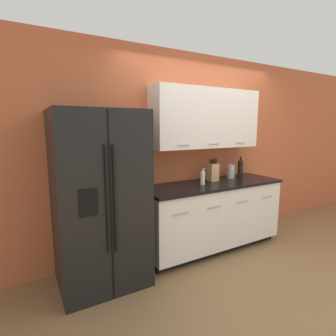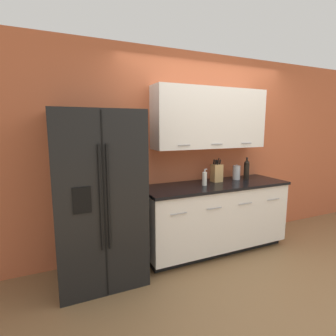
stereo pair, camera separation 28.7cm
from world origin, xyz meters
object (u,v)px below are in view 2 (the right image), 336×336
(knife_block, at_px, (217,173))
(wine_bottle, at_px, (247,169))
(steel_canister, at_px, (236,172))
(refrigerator, at_px, (98,198))
(soap_dispenser, at_px, (205,179))

(knife_block, relative_size, wine_bottle, 1.03)
(steel_canister, bearing_deg, knife_block, -178.15)
(refrigerator, distance_m, wine_bottle, 2.08)
(wine_bottle, distance_m, steel_canister, 0.15)
(soap_dispenser, bearing_deg, steel_canister, 12.81)
(refrigerator, height_order, knife_block, refrigerator)
(refrigerator, xyz_separation_m, steel_canister, (1.93, 0.16, 0.10))
(wine_bottle, distance_m, soap_dispenser, 0.76)
(refrigerator, relative_size, soap_dispenser, 8.59)
(refrigerator, bearing_deg, soap_dispenser, 0.87)
(refrigerator, bearing_deg, steel_canister, 4.70)
(knife_block, distance_m, soap_dispenser, 0.30)
(knife_block, bearing_deg, soap_dispenser, -154.66)
(soap_dispenser, bearing_deg, knife_block, 25.34)
(soap_dispenser, distance_m, steel_canister, 0.63)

